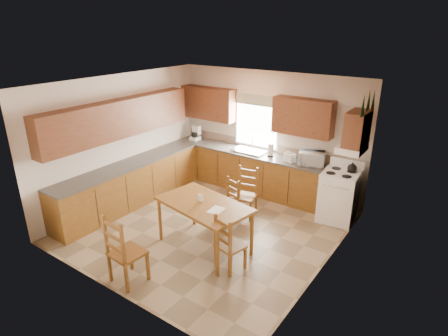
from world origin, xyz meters
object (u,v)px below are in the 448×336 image
Objects in this scene: dining_table at (204,225)px; chair_near_right at (231,242)px; chair_far_right at (245,193)px; chair_near_left at (127,249)px; chair_far_left at (227,202)px; microwave at (312,158)px; stove at (338,197)px.

dining_table is 1.68× the size of chair_near_right.
chair_near_right reaches higher than dining_table.
chair_near_left is at bearing -108.59° from chair_far_right.
dining_table is 0.97m from chair_far_left.
chair_near_right is at bearing -38.31° from chair_far_left.
microwave is 2.82m from chair_near_right.
microwave is 0.30× the size of dining_table.
stove reaches higher than chair_near_right.
stove reaches higher than dining_table.
dining_table is 1.59× the size of chair_far_right.
microwave is 0.43× the size of chair_near_left.
chair_far_right is (-0.86, -1.17, -0.57)m from microwave.
chair_far_left is 0.44m from chair_far_right.
stove is 1.81m from chair_far_right.
chair_near_left is 2.74m from chair_far_right.
chair_near_left is (-0.37, -1.36, 0.13)m from dining_table.
chair_far_left is (0.20, 2.32, -0.12)m from chair_near_left.
chair_far_right is (-0.73, 1.59, 0.03)m from chair_near_right.
microwave reaches higher than chair_far_left.
microwave reaches higher than chair_near_left.
chair_near_left reaches higher than chair_near_right.
chair_far_right reaches higher than stove.
microwave is 0.55× the size of chair_far_left.
chair_near_left is at bearing 60.86° from chair_near_right.
microwave is 1.55m from chair_far_right.
chair_far_left is at bearing -147.18° from stove.
chair_near_left is 1.18× the size of chair_near_right.
stove is 2.16m from chair_far_left.
chair_near_left is 2.33m from chair_far_left.
stove is 0.98× the size of chair_far_right.
dining_table is at bearing -4.14° from chair_near_right.
dining_table is (-1.53, -2.28, -0.06)m from stove.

